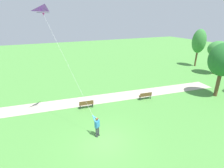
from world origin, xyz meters
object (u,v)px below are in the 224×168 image
object	(u,v)px
person_kite_flyer	(97,125)
tree_horizon_far	(218,49)
park_bench_near_walkway	(86,104)
park_bench_far_walkway	(145,95)
tree_treeline_right	(199,41)
flying_kite	(46,11)
tree_lakeside_near	(223,60)

from	to	relation	value
person_kite_flyer	tree_horizon_far	world-z (taller)	tree_horizon_far
park_bench_near_walkway	park_bench_far_walkway	distance (m)	7.00
person_kite_flyer	tree_treeline_right	bearing A→B (deg)	116.71
flying_kite	tree_lakeside_near	bearing A→B (deg)	81.88
person_kite_flyer	tree_lakeside_near	size ratio (longest dim) A/B	0.28
park_bench_near_walkway	person_kite_flyer	bearing A→B (deg)	-6.39
park_bench_near_walkway	tree_lakeside_near	distance (m)	16.33
person_kite_flyer	park_bench_near_walkway	world-z (taller)	person_kite_flyer
flying_kite	park_bench_near_walkway	size ratio (longest dim) A/B	5.34
flying_kite	tree_treeline_right	xyz separation A→B (m)	(-8.70, 27.67, -4.73)
tree_lakeside_near	tree_treeline_right	size ratio (longest dim) A/B	0.92
flying_kite	tree_treeline_right	world-z (taller)	flying_kite
person_kite_flyer	tree_horizon_far	size ratio (longest dim) A/B	0.33
person_kite_flyer	tree_lakeside_near	distance (m)	16.40
flying_kite	tree_horizon_far	size ratio (longest dim) A/B	1.49
park_bench_near_walkway	tree_horizon_far	xyz separation A→B (m)	(-2.71, 23.29, 3.69)
person_kite_flyer	park_bench_far_walkway	distance (m)	8.58
person_kite_flyer	park_bench_near_walkway	size ratio (longest dim) A/B	1.19
flying_kite	tree_lakeside_near	distance (m)	19.27
tree_treeline_right	tree_horizon_far	size ratio (longest dim) A/B	1.28
flying_kite	tree_treeline_right	size ratio (longest dim) A/B	1.16
park_bench_near_walkway	park_bench_far_walkway	world-z (taller)	same
person_kite_flyer	flying_kite	xyz separation A→B (m)	(-3.99, -2.45, 8.49)
park_bench_far_walkway	tree_horizon_far	world-z (taller)	tree_horizon_far
tree_lakeside_near	park_bench_near_walkway	bearing A→B (deg)	-103.00
tree_horizon_far	tree_treeline_right	bearing A→B (deg)	164.75
park_bench_far_walkway	tree_horizon_far	distance (m)	17.11
person_kite_flyer	flying_kite	distance (m)	9.70
park_bench_near_walkway	tree_treeline_right	size ratio (longest dim) A/B	0.22
flying_kite	park_bench_far_walkway	world-z (taller)	flying_kite
tree_lakeside_near	tree_treeline_right	distance (m)	14.62
park_bench_near_walkway	park_bench_far_walkway	xyz separation A→B (m)	(0.80, 6.95, 0.00)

